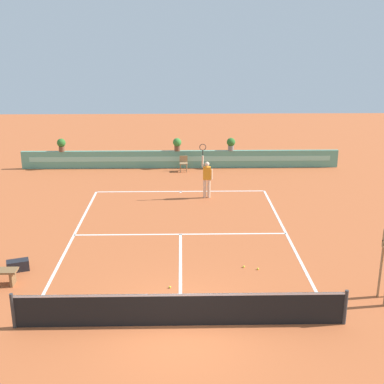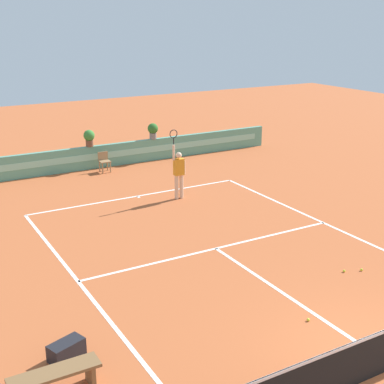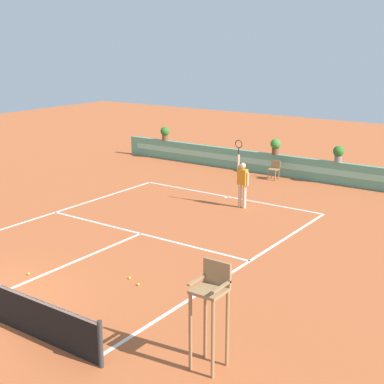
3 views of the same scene
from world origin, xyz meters
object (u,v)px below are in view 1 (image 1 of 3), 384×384
Objects in this scene: tennis_player at (207,176)px; potted_plant_far_left at (61,144)px; tennis_ball_by_sideline at (258,269)px; potted_plant_right at (231,143)px; ball_kid_chair at (184,163)px; potted_plant_centre at (177,144)px; tennis_ball_mid_court at (244,267)px; gear_bag at (18,265)px; tennis_ball_near_baseline at (170,287)px.

potted_plant_far_left is at bearing 145.30° from tennis_player.
potted_plant_right is (0.30, 13.11, 1.38)m from tennis_ball_by_sideline.
ball_kid_chair is 1.17× the size of potted_plant_right.
potted_plant_far_left is (-6.51, 0.00, 0.00)m from potted_plant_centre.
potted_plant_centre is at bearing 100.06° from tennis_ball_mid_court.
potted_plant_centre is at bearing 68.37° from gear_bag.
potted_plant_far_left and potted_plant_right have the same top height.
potted_plant_far_left is 1.00× the size of potted_plant_right.
potted_plant_far_left reaches higher than ball_kid_chair.
potted_plant_centre is 3.05m from potted_plant_right.
gear_bag is at bearing -111.63° from potted_plant_centre.
tennis_player is 5.68m from potted_plant_centre.
gear_bag is at bearing -131.18° from tennis_player.
ball_kid_chair is 0.33× the size of tennis_player.
potted_plant_far_left reaches higher than tennis_ball_mid_court.
ball_kid_chair is at bearing -64.18° from potted_plant_centre.
potted_plant_far_left is at bearing 125.23° from tennis_ball_by_sideline.
gear_bag is 13.12m from potted_plant_far_left.
tennis_player is 9.01m from tennis_ball_near_baseline.
ball_kid_chair is 12.61m from tennis_ball_by_sideline.
tennis_ball_by_sideline is at bearing -80.08° from tennis_player.
tennis_ball_by_sideline is at bearing -78.17° from potted_plant_centre.
tennis_ball_by_sideline is 0.09× the size of potted_plant_right.
gear_bag is at bearing -114.18° from ball_kid_chair.
potted_plant_far_left reaches higher than gear_bag.
tennis_player reaches higher than ball_kid_chair.
potted_plant_far_left reaches higher than tennis_ball_by_sideline.
tennis_player reaches higher than tennis_ball_near_baseline.
gear_bag is at bearing -84.02° from potted_plant_far_left.
potted_plant_far_left is 9.56m from potted_plant_right.
tennis_ball_by_sideline is at bearing -0.84° from gear_bag.
tennis_player reaches higher than tennis_ball_by_sideline.
tennis_ball_near_baseline and tennis_ball_by_sideline have the same top height.
potted_plant_far_left reaches higher than tennis_ball_near_baseline.
potted_plant_centre is (-2.74, 13.11, 1.38)m from tennis_ball_by_sideline.
potted_plant_centre is (0.13, 14.30, 1.38)m from tennis_ball_near_baseline.
potted_plant_right reaches higher than gear_bag.
potted_plant_centre is (-1.41, 5.49, 0.36)m from tennis_player.
potted_plant_centre and potted_plant_far_left have the same top height.
potted_plant_far_left is (-6.87, 0.73, 0.93)m from ball_kid_chair.
ball_kid_chair reaches higher than tennis_ball_near_baseline.
potted_plant_right is at bearing 77.47° from tennis_ball_near_baseline.
tennis_player is at bearing -106.57° from potted_plant_right.
tennis_ball_by_sideline is at bearing -21.11° from tennis_ball_mid_court.
tennis_ball_by_sideline is 16.11m from potted_plant_far_left.
tennis_ball_by_sideline is 0.09× the size of potted_plant_centre.
tennis_ball_mid_court is at bearing -55.75° from potted_plant_far_left.
tennis_ball_mid_court is at bearing -79.94° from potted_plant_centre.
ball_kid_chair is at bearing 100.93° from tennis_ball_by_sideline.
potted_plant_far_left is (-1.36, 12.99, 1.23)m from gear_bag.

